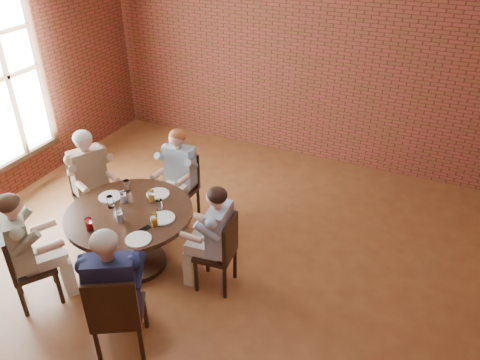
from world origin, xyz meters
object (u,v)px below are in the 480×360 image
at_px(chair_a, 222,250).
at_px(chair_e, 116,313).
at_px(diner_a, 215,239).
at_px(chair_b, 182,184).
at_px(diner_c, 92,182).
at_px(diner_b, 179,177).
at_px(smartphone, 145,229).
at_px(diner_d, 28,250).
at_px(chair_d, 23,264).
at_px(dining_table, 131,228).
at_px(diner_e, 115,291).
at_px(chair_c, 91,189).

xyz_separation_m(chair_a, chair_e, (-0.45, -1.17, 0.03)).
bearing_deg(diner_a, chair_a, 90.00).
distance_m(chair_b, diner_c, 1.11).
bearing_deg(diner_b, smartphone, -74.27).
bearing_deg(diner_a, chair_b, -141.26).
bearing_deg(diner_a, diner_d, -64.76).
height_order(chair_b, diner_c, diner_c).
bearing_deg(smartphone, diner_d, -128.43).
relative_size(diner_b, chair_d, 1.37).
bearing_deg(diner_b, dining_table, -90.00).
bearing_deg(smartphone, chair_e, -56.59).
distance_m(diner_b, diner_c, 1.05).
bearing_deg(diner_c, chair_d, -144.25).
bearing_deg(chair_d, dining_table, -90.00).
bearing_deg(smartphone, chair_d, -127.14).
xyz_separation_m(diner_a, chair_b, (-0.98, 0.98, -0.13)).
distance_m(chair_b, diner_e, 2.15).
bearing_deg(chair_c, diner_c, -90.00).
relative_size(diner_a, diner_b, 0.99).
height_order(chair_b, diner_e, diner_e).
relative_size(chair_a, chair_b, 0.99).
relative_size(chair_b, diner_e, 0.66).
xyz_separation_m(chair_d, chair_e, (1.25, -0.14, 0.01)).
bearing_deg(chair_a, diner_a, -90.00).
bearing_deg(diner_d, chair_b, -72.23).
xyz_separation_m(dining_table, chair_c, (-0.95, 0.47, -0.02)).
height_order(chair_b, diner_d, diner_d).
bearing_deg(chair_c, chair_e, -108.29).
relative_size(diner_b, diner_c, 0.95).
distance_m(diner_a, chair_b, 1.39).
bearing_deg(dining_table, smartphone, -29.72).
xyz_separation_m(dining_table, smartphone, (0.34, -0.19, 0.23)).
bearing_deg(smartphone, diner_a, 41.25).
distance_m(chair_a, diner_e, 1.22).
distance_m(chair_d, smartphone, 1.25).
bearing_deg(diner_d, chair_a, -114.57).
height_order(diner_c, chair_d, diner_c).
bearing_deg(dining_table, diner_b, 89.89).
xyz_separation_m(dining_table, chair_a, (1.05, 0.11, -0.04)).
height_order(dining_table, chair_a, chair_a).
xyz_separation_m(chair_b, chair_d, (-0.65, -2.01, 0.01)).
height_order(diner_c, chair_e, diner_c).
height_order(chair_e, diner_e, diner_e).
xyz_separation_m(dining_table, diner_e, (0.56, -0.98, 0.16)).
relative_size(diner_d, diner_e, 0.96).
bearing_deg(chair_d, diner_a, -112.65).
relative_size(dining_table, diner_d, 1.04).
height_order(dining_table, diner_d, diner_d).
bearing_deg(smartphone, diner_b, 121.89).
relative_size(diner_b, diner_e, 0.92).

